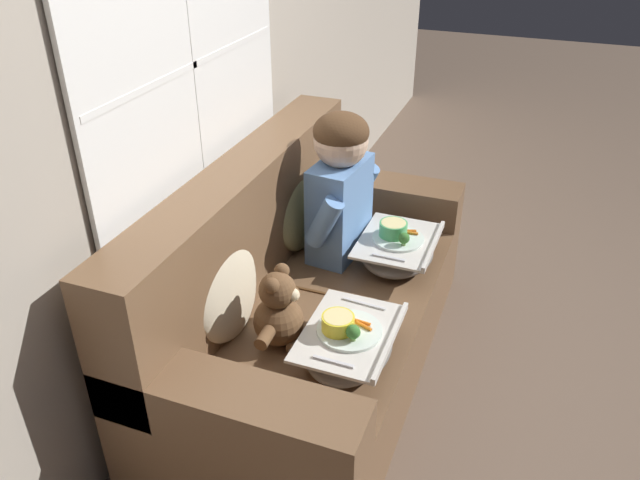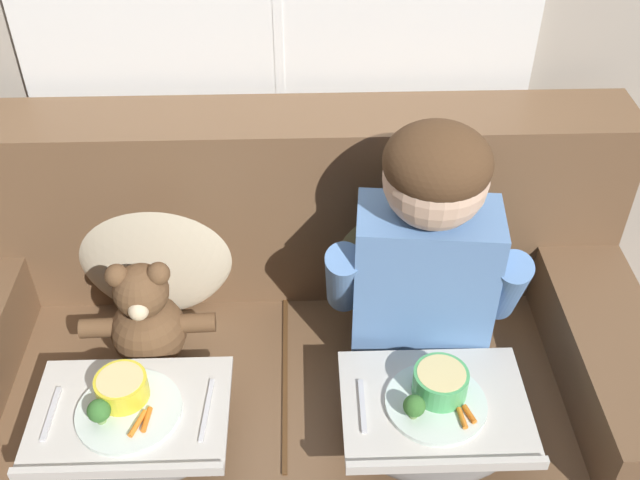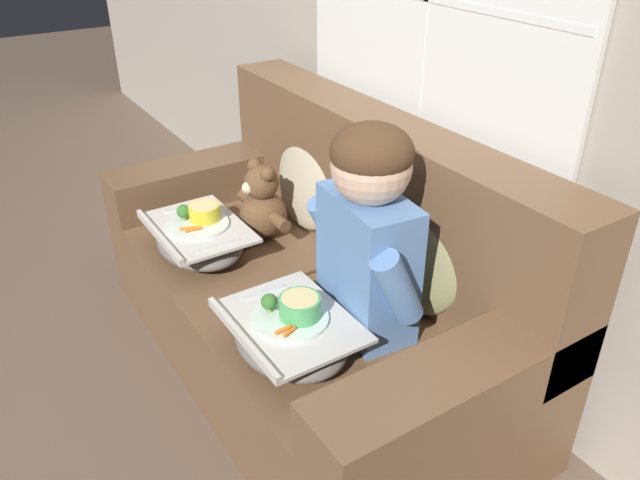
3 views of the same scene
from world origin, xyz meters
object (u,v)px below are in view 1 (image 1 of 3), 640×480
object	(u,v)px
couch	(303,303)
throw_pillow_behind_teddy	(224,285)
child_figure	(340,180)
teddy_bear	(279,313)
lap_tray_teddy	(349,343)
lap_tray_child	(397,249)
throw_pillow_behind_child	(295,205)

from	to	relation	value
couch	throw_pillow_behind_teddy	distance (m)	0.47
throw_pillow_behind_teddy	child_figure	distance (m)	0.74
teddy_bear	lap_tray_teddy	bearing A→B (deg)	-90.30
couch	lap_tray_teddy	size ratio (longest dim) A/B	4.10
lap_tray_child	lap_tray_teddy	size ratio (longest dim) A/B	0.96
child_figure	lap_tray_child	bearing A→B (deg)	-89.94
couch	teddy_bear	world-z (taller)	couch
throw_pillow_behind_teddy	lap_tray_teddy	bearing A→B (deg)	-90.15
couch	child_figure	bearing A→B (deg)	-7.53
lap_tray_teddy	throw_pillow_behind_child	bearing A→B (deg)	35.79
throw_pillow_behind_child	lap_tray_child	bearing A→B (deg)	-89.98
throw_pillow_behind_child	child_figure	world-z (taller)	child_figure
teddy_bear	lap_tray_teddy	world-z (taller)	teddy_bear
lap_tray_child	throw_pillow_behind_teddy	bearing A→B (deg)	144.15
child_figure	teddy_bear	world-z (taller)	child_figure
lap_tray_teddy	teddy_bear	bearing A→B (deg)	89.70
throw_pillow_behind_child	lap_tray_teddy	distance (m)	0.86
couch	child_figure	world-z (taller)	child_figure
couch	lap_tray_child	distance (m)	0.49
throw_pillow_behind_child	teddy_bear	bearing A→B (deg)	-161.96
lap_tray_child	couch	bearing A→B (deg)	136.92
throw_pillow_behind_child	child_figure	bearing A→B (deg)	-90.03
child_figure	lap_tray_teddy	world-z (taller)	child_figure
throw_pillow_behind_child	lap_tray_teddy	size ratio (longest dim) A/B	1.00
couch	throw_pillow_behind_child	world-z (taller)	couch
throw_pillow_behind_teddy	lap_tray_child	world-z (taller)	throw_pillow_behind_teddy
teddy_bear	lap_tray_child	size ratio (longest dim) A/B	0.80
couch	lap_tray_child	xyz separation A→B (m)	(0.34, -0.32, 0.15)
teddy_bear	lap_tray_child	bearing A→B (deg)	-21.66
throw_pillow_behind_child	child_figure	size ratio (longest dim) A/B	0.66
throw_pillow_behind_child	throw_pillow_behind_teddy	size ratio (longest dim) A/B	0.98
couch	teddy_bear	xyz separation A→B (m)	(-0.34, -0.05, 0.21)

